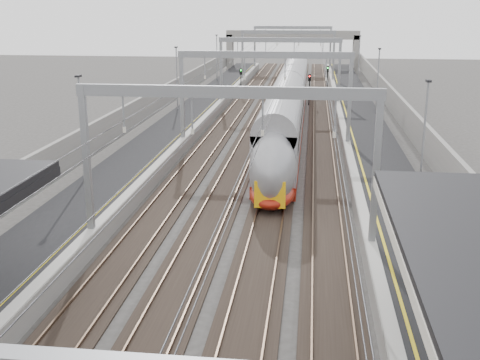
# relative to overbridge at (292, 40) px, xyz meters

# --- Properties ---
(platform_left) EXTENTS (4.00, 120.00, 1.00)m
(platform_left) POSITION_rel_overbridge_xyz_m (-8.00, -55.00, -4.81)
(platform_left) COLOR black
(platform_left) RESTS_ON ground
(platform_right) EXTENTS (4.00, 120.00, 1.00)m
(platform_right) POSITION_rel_overbridge_xyz_m (8.00, -55.00, -4.81)
(platform_right) COLOR black
(platform_right) RESTS_ON ground
(tracks) EXTENTS (11.40, 140.00, 0.20)m
(tracks) POSITION_rel_overbridge_xyz_m (0.00, -55.00, -5.26)
(tracks) COLOR black
(tracks) RESTS_ON ground
(overhead_line) EXTENTS (13.00, 140.00, 6.60)m
(overhead_line) POSITION_rel_overbridge_xyz_m (0.00, -48.38, 0.83)
(overhead_line) COLOR gray
(overhead_line) RESTS_ON platform_left
(overbridge) EXTENTS (22.00, 2.20, 6.90)m
(overbridge) POSITION_rel_overbridge_xyz_m (0.00, 0.00, 0.00)
(overbridge) COLOR gray
(overbridge) RESTS_ON ground
(wall_left) EXTENTS (0.30, 120.00, 3.20)m
(wall_left) POSITION_rel_overbridge_xyz_m (-11.20, -55.00, -3.71)
(wall_left) COLOR gray
(wall_left) RESTS_ON ground
(wall_right) EXTENTS (0.30, 120.00, 3.20)m
(wall_right) POSITION_rel_overbridge_xyz_m (11.20, -55.00, -3.71)
(wall_right) COLOR gray
(wall_right) RESTS_ON ground
(train) EXTENTS (2.62, 47.68, 4.14)m
(train) POSITION_rel_overbridge_xyz_m (1.50, -50.60, -3.27)
(train) COLOR #9A1C0E
(train) RESTS_ON ground
(signal_green) EXTENTS (0.32, 0.32, 3.48)m
(signal_green) POSITION_rel_overbridge_xyz_m (-5.20, -29.10, -2.89)
(signal_green) COLOR black
(signal_green) RESTS_ON ground
(signal_red_near) EXTENTS (0.32, 0.32, 3.48)m
(signal_red_near) POSITION_rel_overbridge_xyz_m (3.20, -34.71, -2.89)
(signal_red_near) COLOR black
(signal_red_near) RESTS_ON ground
(signal_red_far) EXTENTS (0.32, 0.32, 3.48)m
(signal_red_far) POSITION_rel_overbridge_xyz_m (5.40, -25.08, -2.89)
(signal_red_far) COLOR black
(signal_red_far) RESTS_ON ground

